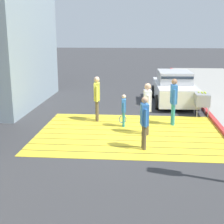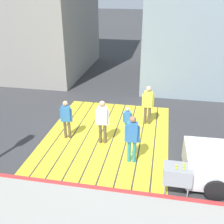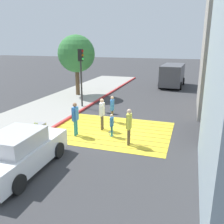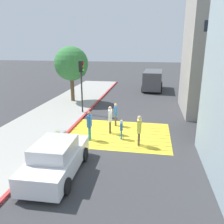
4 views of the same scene
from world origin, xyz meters
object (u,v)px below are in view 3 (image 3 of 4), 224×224
at_px(street_tree, 77,55).
at_px(pedestrian_teen_behind, 102,112).
at_px(car_parked_near_curb, 19,152).
at_px(tennis_ball_cart, 37,129).
at_px(pedestrian_adult_lead, 112,107).
at_px(van_down_street, 172,75).
at_px(traffic_light_corner, 81,66).
at_px(pedestrian_child_with_racket, 112,124).
at_px(pedestrian_adult_side, 75,117).
at_px(pedestrian_adult_trailing, 129,124).

relative_size(street_tree, pedestrian_teen_behind, 3.00).
xyz_separation_m(car_parked_near_curb, street_tree, (-3.59, 12.64, 2.90)).
bearing_deg(tennis_ball_cart, pedestrian_adult_lead, 59.72).
height_order(van_down_street, pedestrian_teen_behind, van_down_street).
relative_size(street_tree, tennis_ball_cart, 5.23).
xyz_separation_m(van_down_street, tennis_ball_cart, (-4.86, -17.74, -0.58)).
bearing_deg(tennis_ball_cart, traffic_light_corner, 95.85).
xyz_separation_m(street_tree, pedestrian_child_with_racket, (5.85, -8.33, -2.95)).
xyz_separation_m(car_parked_near_curb, pedestrian_adult_lead, (1.54, 6.62, 0.20)).
xyz_separation_m(pedestrian_adult_lead, pedestrian_child_with_racket, (0.72, -2.31, -0.26)).
height_order(tennis_ball_cart, pedestrian_adult_side, pedestrian_adult_side).
bearing_deg(traffic_light_corner, van_down_street, 63.49).
distance_m(traffic_light_corner, tennis_ball_cart, 7.06).
relative_size(pedestrian_adult_trailing, pedestrian_adult_side, 1.00).
distance_m(tennis_ball_cart, pedestrian_adult_lead, 4.85).
height_order(traffic_light_corner, street_tree, street_tree).
bearing_deg(pedestrian_adult_lead, tennis_ball_cart, -120.28).
height_order(van_down_street, traffic_light_corner, traffic_light_corner).
height_order(van_down_street, tennis_ball_cart, van_down_street).
bearing_deg(tennis_ball_cart, pedestrian_adult_trailing, 15.27).
bearing_deg(tennis_ball_cart, pedestrian_child_with_racket, 30.65).
bearing_deg(tennis_ball_cart, car_parked_near_curb, -69.68).
bearing_deg(van_down_street, pedestrian_adult_lead, -100.13).
bearing_deg(pedestrian_adult_lead, van_down_street, 79.87).
xyz_separation_m(car_parked_near_curb, pedestrian_child_with_racket, (2.27, 4.31, -0.05)).
height_order(street_tree, pedestrian_adult_lead, street_tree).
height_order(van_down_street, pedestrian_adult_side, van_down_street).
height_order(car_parked_near_curb, pedestrian_adult_side, pedestrian_adult_side).
distance_m(car_parked_near_curb, street_tree, 13.46).
bearing_deg(pedestrian_child_with_racket, street_tree, 125.08).
distance_m(street_tree, pedestrian_adult_lead, 8.36).
distance_m(street_tree, tennis_ball_cart, 10.96).
bearing_deg(pedestrian_adult_lead, pedestrian_teen_behind, -94.50).
relative_size(pedestrian_adult_trailing, pedestrian_child_with_racket, 1.45).
bearing_deg(pedestrian_adult_trailing, pedestrian_teen_behind, 140.95).
height_order(street_tree, pedestrian_adult_side, street_tree).
bearing_deg(pedestrian_adult_lead, pedestrian_child_with_racket, -72.56).
bearing_deg(pedestrian_adult_trailing, pedestrian_adult_side, 173.85).
relative_size(van_down_street, pedestrian_child_with_racket, 4.33).
bearing_deg(traffic_light_corner, street_tree, 119.24).
bearing_deg(pedestrian_adult_lead, pedestrian_adult_trailing, -59.12).
bearing_deg(pedestrian_teen_behind, traffic_light_corner, 127.58).
relative_size(pedestrian_adult_lead, pedestrian_teen_behind, 0.91).
relative_size(traffic_light_corner, pedestrian_adult_side, 2.40).
relative_size(pedestrian_teen_behind, pedestrian_child_with_racket, 1.46).
height_order(pedestrian_adult_side, pedestrian_teen_behind, pedestrian_teen_behind).
bearing_deg(pedestrian_adult_trailing, pedestrian_adult_lead, 120.88).
bearing_deg(pedestrian_adult_side, pedestrian_child_with_racket, 12.28).
height_order(car_parked_near_curb, pedestrian_adult_trailing, pedestrian_adult_trailing).
bearing_deg(street_tree, traffic_light_corner, -60.76).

